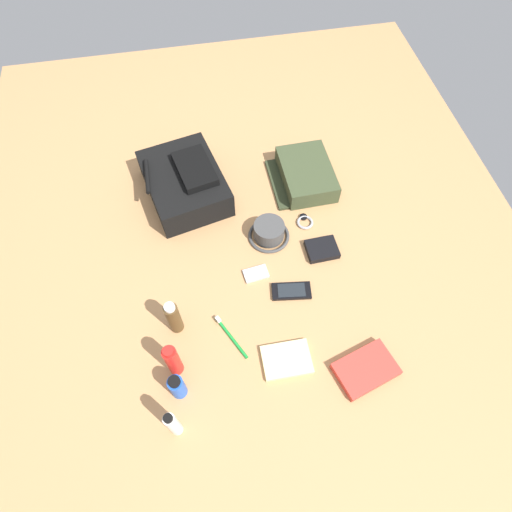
% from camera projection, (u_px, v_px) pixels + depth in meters
% --- Properties ---
extents(ground_plane, '(2.64, 2.02, 0.02)m').
position_uv_depth(ground_plane, '(256.00, 264.00, 1.55)').
color(ground_plane, '#B48151').
rests_on(ground_plane, ground).
extents(backpack, '(0.41, 0.34, 0.14)m').
position_uv_depth(backpack, '(185.00, 183.00, 1.65)').
color(backpack, black).
rests_on(backpack, ground_plane).
extents(toiletry_pouch, '(0.27, 0.24, 0.08)m').
position_uv_depth(toiletry_pouch, '(305.00, 175.00, 1.70)').
color(toiletry_pouch, '#384228').
rests_on(toiletry_pouch, ground_plane).
extents(bucket_hat, '(0.15, 0.15, 0.07)m').
position_uv_depth(bucket_hat, '(269.00, 232.00, 1.57)').
color(bucket_hat, '#404040').
rests_on(bucket_hat, ground_plane).
extents(toothpaste_tube, '(0.03, 0.03, 0.17)m').
position_uv_depth(toothpaste_tube, '(173.00, 424.00, 1.18)').
color(toothpaste_tube, white).
rests_on(toothpaste_tube, ground_plane).
extents(deodorant_spray, '(0.05, 0.05, 0.12)m').
position_uv_depth(deodorant_spray, '(177.00, 387.00, 1.25)').
color(deodorant_spray, blue).
rests_on(deodorant_spray, ground_plane).
extents(sunscreen_spray, '(0.04, 0.04, 0.17)m').
position_uv_depth(sunscreen_spray, '(173.00, 360.00, 1.27)').
color(sunscreen_spray, red).
rests_on(sunscreen_spray, ground_plane).
extents(cologne_bottle, '(0.04, 0.04, 0.16)m').
position_uv_depth(cologne_bottle, '(174.00, 317.00, 1.34)').
color(cologne_bottle, '#473319').
rests_on(cologne_bottle, ground_plane).
extents(paperback_novel, '(0.17, 0.21, 0.03)m').
position_uv_depth(paperback_novel, '(366.00, 369.00, 1.32)').
color(paperback_novel, red).
rests_on(paperback_novel, ground_plane).
extents(cell_phone, '(0.08, 0.14, 0.01)m').
position_uv_depth(cell_phone, '(291.00, 291.00, 1.47)').
color(cell_phone, black).
rests_on(cell_phone, ground_plane).
extents(media_player, '(0.06, 0.09, 0.01)m').
position_uv_depth(media_player, '(256.00, 274.00, 1.50)').
color(media_player, '#B7B7BC').
rests_on(media_player, ground_plane).
extents(wristwatch, '(0.07, 0.06, 0.01)m').
position_uv_depth(wristwatch, '(305.00, 222.00, 1.62)').
color(wristwatch, '#99999E').
rests_on(wristwatch, ground_plane).
extents(toothbrush, '(0.16, 0.09, 0.02)m').
position_uv_depth(toothbrush, '(229.00, 335.00, 1.39)').
color(toothbrush, '#198C33').
rests_on(toothbrush, ground_plane).
extents(wallet, '(0.09, 0.11, 0.02)m').
position_uv_depth(wallet, '(322.00, 250.00, 1.55)').
color(wallet, black).
rests_on(wallet, ground_plane).
extents(notepad, '(0.11, 0.15, 0.02)m').
position_uv_depth(notepad, '(287.00, 360.00, 1.34)').
color(notepad, beige).
rests_on(notepad, ground_plane).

